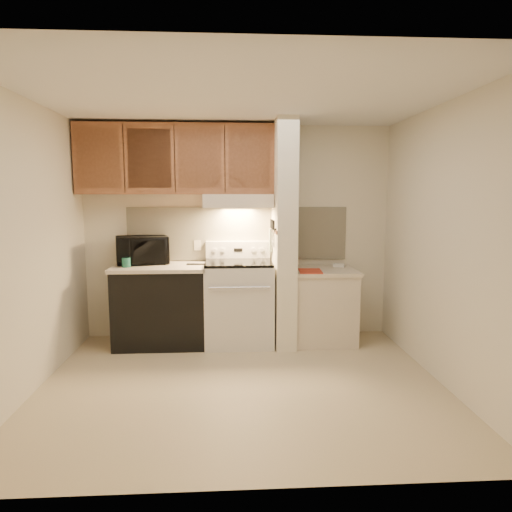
{
  "coord_description": "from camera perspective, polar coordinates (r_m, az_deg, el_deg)",
  "views": [
    {
      "loc": [
        -0.11,
        -3.93,
        1.69
      ],
      "look_at": [
        0.17,
        0.75,
        1.06
      ],
      "focal_mm": 32.0,
      "sensor_mm": 36.0,
      "label": 1
    }
  ],
  "objects": [
    {
      "name": "microwave",
      "position": [
        5.37,
        -14.06,
        0.73
      ],
      "size": [
        0.65,
        0.52,
        0.32
      ],
      "primitive_type": "imported",
      "rotation": [
        0.0,
        0.0,
        0.26
      ],
      "color": "black",
      "rests_on": "left_countertop"
    },
    {
      "name": "floor",
      "position": [
        4.28,
        -1.77,
        -15.65
      ],
      "size": [
        3.6,
        3.6,
        0.0
      ],
      "primitive_type": "plane",
      "color": "beige",
      "rests_on": "ground"
    },
    {
      "name": "ceiling",
      "position": [
        4.01,
        -1.93,
        19.25
      ],
      "size": [
        3.6,
        3.6,
        0.0
      ],
      "primitive_type": "plane",
      "rotation": [
        3.14,
        0.0,
        0.0
      ],
      "color": "white",
      "rests_on": "wall_back"
    },
    {
      "name": "hood_lip",
      "position": [
        5.0,
        -2.2,
        6.35
      ],
      "size": [
        0.78,
        0.04,
        0.06
      ],
      "primitive_type": "cube",
      "color": "beige",
      "rests_on": "range_hood"
    },
    {
      "name": "range_backguard",
      "position": [
        5.41,
        -2.26,
        0.81
      ],
      "size": [
        0.76,
        0.08,
        0.2
      ],
      "primitive_type": "cube",
      "color": "silver",
      "rests_on": "range_body"
    },
    {
      "name": "knife_strip",
      "position": [
        5.07,
        2.2,
        3.42
      ],
      "size": [
        0.02,
        0.42,
        0.04
      ],
      "primitive_type": "cube",
      "color": "black",
      "rests_on": "partition_pillar"
    },
    {
      "name": "knife_handle_d",
      "position": [
        5.14,
        1.99,
        4.04
      ],
      "size": [
        0.02,
        0.02,
        0.1
      ],
      "primitive_type": "cylinder",
      "color": "black",
      "rests_on": "knife_strip"
    },
    {
      "name": "cab_gap_a",
      "position": [
        5.23,
        -16.19,
        11.65
      ],
      "size": [
        0.01,
        0.01,
        0.73
      ],
      "primitive_type": "cube",
      "color": "black",
      "rests_on": "upper_cabinets"
    },
    {
      "name": "left_countertop",
      "position": [
        5.22,
        -11.9,
        -1.37
      ],
      "size": [
        1.04,
        0.67,
        0.04
      ],
      "primitive_type": "cube",
      "color": "beige",
      "rests_on": "dishwasher_front"
    },
    {
      "name": "teal_jar",
      "position": [
        5.17,
        -15.92,
        -0.76
      ],
      "size": [
        0.1,
        0.1,
        0.11
      ],
      "primitive_type": "cylinder",
      "rotation": [
        0.0,
        0.0,
        -0.09
      ],
      "color": "#1B5C4B",
      "rests_on": "left_countertop"
    },
    {
      "name": "red_folder",
      "position": [
        5.08,
        6.81,
        -1.89
      ],
      "size": [
        0.27,
        0.35,
        0.01
      ],
      "primitive_type": "cube",
      "rotation": [
        0.0,
        0.0,
        -0.08
      ],
      "color": "#B43421",
      "rests_on": "right_countertop"
    },
    {
      "name": "cab_door_a",
      "position": [
        5.3,
        -19.12,
        11.48
      ],
      "size": [
        0.46,
        0.01,
        0.63
      ],
      "primitive_type": "cube",
      "color": "#995C3A",
      "rests_on": "upper_cabinets"
    },
    {
      "name": "oven_window",
      "position": [
        4.92,
        -2.08,
        -6.4
      ],
      "size": [
        0.5,
        0.01,
        0.3
      ],
      "primitive_type": "cube",
      "color": "black",
      "rests_on": "range_body"
    },
    {
      "name": "cab_door_b",
      "position": [
        5.18,
        -13.19,
        11.79
      ],
      "size": [
        0.46,
        0.01,
        0.63
      ],
      "primitive_type": "cube",
      "color": "#995C3A",
      "rests_on": "upper_cabinets"
    },
    {
      "name": "knife_blade_e",
      "position": [
        5.22,
        1.91,
        2.34
      ],
      "size": [
        0.01,
        0.04,
        0.18
      ],
      "primitive_type": "cube",
      "color": "silver",
      "rests_on": "knife_strip"
    },
    {
      "name": "range_knob_left_inner",
      "position": [
        5.36,
        -4.17,
        0.74
      ],
      "size": [
        0.05,
        0.02,
        0.05
      ],
      "primitive_type": "cylinder",
      "rotation": [
        1.57,
        0.0,
        0.0
      ],
      "color": "silver",
      "rests_on": "range_backguard"
    },
    {
      "name": "cab_door_d",
      "position": [
        5.12,
        -0.79,
        12.04
      ],
      "size": [
        0.46,
        0.01,
        0.63
      ],
      "primitive_type": "cube",
      "color": "#995C3A",
      "rests_on": "upper_cabinets"
    },
    {
      "name": "range_body",
      "position": [
        5.23,
        -2.16,
        -5.98
      ],
      "size": [
        0.76,
        0.65,
        0.92
      ],
      "primitive_type": "cube",
      "color": "silver",
      "rests_on": "floor"
    },
    {
      "name": "wall_right",
      "position": [
        4.39,
        22.35,
        1.29
      ],
      "size": [
        0.02,
        3.0,
        2.5
      ],
      "primitive_type": "cube",
      "color": "silver",
      "rests_on": "floor"
    },
    {
      "name": "knife_handle_c",
      "position": [
        5.06,
        2.08,
        3.98
      ],
      "size": [
        0.02,
        0.02,
        0.1
      ],
      "primitive_type": "cylinder",
      "color": "black",
      "rests_on": "knife_strip"
    },
    {
      "name": "partition_pillar",
      "position": [
        5.14,
        3.5,
        2.69
      ],
      "size": [
        0.22,
        0.7,
        2.5
      ],
      "primitive_type": "cube",
      "color": "white",
      "rests_on": "floor"
    },
    {
      "name": "pillar_trim",
      "position": [
        5.12,
        2.21,
        3.24
      ],
      "size": [
        0.01,
        0.7,
        0.04
      ],
      "primitive_type": "cube",
      "color": "#995C3A",
      "rests_on": "partition_pillar"
    },
    {
      "name": "knife_blade_c",
      "position": [
        5.09,
        2.05,
        2.09
      ],
      "size": [
        0.01,
        0.04,
        0.2
      ],
      "primitive_type": "cube",
      "color": "silver",
      "rests_on": "knife_strip"
    },
    {
      "name": "right_countertop",
      "position": [
        5.26,
        8.44,
        -1.87
      ],
      "size": [
        0.74,
        0.64,
        0.04
      ],
      "primitive_type": "cube",
      "color": "beige",
      "rests_on": "right_cab_base"
    },
    {
      "name": "upper_cabinets",
      "position": [
        5.3,
        -9.93,
        11.77
      ],
      "size": [
        2.18,
        0.33,
        0.77
      ],
      "primitive_type": "cube",
      "color": "#995C3A",
      "rests_on": "wall_back"
    },
    {
      "name": "right_cab_base",
      "position": [
        5.35,
        8.35,
        -6.37
      ],
      "size": [
        0.7,
        0.6,
        0.81
      ],
      "primitive_type": "cube",
      "color": "beige",
      "rests_on": "floor"
    },
    {
      "name": "range_knob_right_inner",
      "position": [
        5.37,
        -0.33,
        0.77
      ],
      "size": [
        0.05,
        0.02,
        0.05
      ],
      "primitive_type": "cylinder",
      "rotation": [
        1.57,
        0.0,
        0.0
      ],
      "color": "silver",
      "rests_on": "range_backguard"
    },
    {
      "name": "wall_left",
      "position": [
        4.3,
        -26.57,
        0.94
      ],
      "size": [
        0.02,
        3.0,
        2.5
      ],
      "primitive_type": "cube",
      "color": "silver",
      "rests_on": "floor"
    },
    {
      "name": "cab_gap_b",
      "position": [
        5.14,
        -10.13,
        11.9
      ],
      "size": [
        0.01,
        0.01,
        0.73
      ],
      "primitive_type": "cube",
      "color": "black",
      "rests_on": "upper_cabinets"
    },
    {
      "name": "range_display",
      "position": [
        5.37,
        -2.25,
        0.76
      ],
      "size": [
        0.1,
        0.01,
        0.04
      ],
      "primitive_type": "cube",
      "color": "black",
      "rests_on": "range_backguard"
    },
    {
      "name": "outlet",
      "position": [
        5.45,
        -7.32,
        1.34
      ],
      "size": [
        0.08,
        0.01,
        0.12
      ],
      "primitive_type": "cube",
      "color": "beige",
      "rests_on": "backsplash"
    },
    {
      "name": "cab_gap_c",
      "position": [
        5.11,
        -3.92,
        12.03
      ],
      "size": [
        0.01,
        0.01,
        0.73
      ],
      "primitive_type": "cube",
      "color": "black",
      "rests_on": "upper_cabinets"
    },
    {
      "name": "knife_handle_b",
      "position": [
        4.99,
        2.15,
        3.93
      ],
      "size": [
        0.02,
        0.02,
        0.1
      ],
      "primitive_type": "cylinder",
      "color": "black",
      "rests_on": "knife_strip"
    },
    {
      "name": "white_box",
      "position": [
        5.47,
        10.34,
        -1.16
      ],
      "size": [
        0.16,
        0.13,
        0.04
      ],
      "primitive_type": "cube",
      "rotation": [
        0.0,
        0.0,
        -0.41
      ],
      "color": "white",
      "rests_on": "right_countertop"
    },
    {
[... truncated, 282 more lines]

